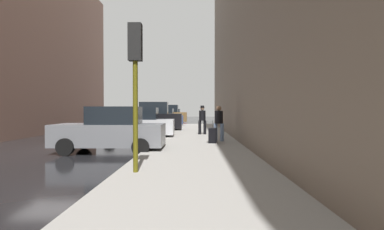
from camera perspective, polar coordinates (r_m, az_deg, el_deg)
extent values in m
plane|color=black|center=(13.75, -25.15, -6.05)|extent=(120.00, 120.00, 0.00)
cube|color=gray|center=(12.38, 0.87, -6.38)|extent=(4.00, 40.00, 0.15)
cube|color=slate|center=(12.17, -15.37, -3.63)|extent=(4.22, 1.87, 0.84)
cube|color=black|center=(12.08, -14.47, -0.10)|extent=(1.90, 1.58, 0.70)
cylinder|color=black|center=(13.50, -19.91, -4.78)|extent=(0.64, 0.23, 0.64)
cylinder|color=black|center=(11.80, -23.01, -5.63)|extent=(0.64, 0.23, 0.64)
cylinder|color=black|center=(12.82, -8.33, -5.04)|extent=(0.64, 0.23, 0.64)
cylinder|color=black|center=(11.01, -9.77, -6.03)|extent=(0.64, 0.23, 0.64)
cube|color=#B7BABF|center=(17.54, -10.36, -2.20)|extent=(4.25, 1.97, 0.84)
cube|color=black|center=(17.48, -9.72, 0.25)|extent=(1.94, 1.62, 0.70)
cylinder|color=black|center=(18.73, -14.03, -3.15)|extent=(0.65, 0.24, 0.64)
cylinder|color=black|center=(16.95, -15.43, -3.59)|extent=(0.65, 0.24, 0.64)
cylinder|color=black|center=(18.31, -5.66, -3.22)|extent=(0.65, 0.24, 0.64)
cylinder|color=black|center=(16.48, -6.18, -3.69)|extent=(0.65, 0.24, 0.64)
cube|color=black|center=(22.96, -7.72, -1.12)|extent=(4.65, 1.98, 1.10)
cube|color=black|center=(22.92, -7.23, 1.33)|extent=(2.12, 1.63, 0.90)
cylinder|color=black|center=(24.11, -11.00, -2.21)|extent=(0.65, 0.24, 0.64)
cylinder|color=black|center=(22.30, -11.81, -2.48)|extent=(0.65, 0.24, 0.64)
cylinder|color=black|center=(23.78, -3.88, -2.24)|extent=(0.65, 0.24, 0.64)
cylinder|color=black|center=(21.94, -4.11, -2.52)|extent=(0.65, 0.24, 0.64)
cube|color=navy|center=(29.51, -5.84, -0.90)|extent=(4.24, 1.93, 0.84)
cube|color=black|center=(29.47, -5.46, 0.56)|extent=(1.92, 1.60, 0.70)
cylinder|color=black|center=(30.64, -8.14, -1.52)|extent=(0.64, 0.23, 0.64)
cylinder|color=black|center=(28.84, -8.78, -1.68)|extent=(0.64, 0.23, 0.64)
cylinder|color=black|center=(30.29, -3.04, -1.54)|extent=(0.64, 0.23, 0.64)
cylinder|color=black|center=(28.46, -3.37, -1.71)|extent=(0.64, 0.23, 0.64)
cube|color=brown|center=(36.00, -4.66, -0.34)|extent=(4.60, 1.85, 1.10)
cube|color=black|center=(35.98, -4.34, 1.22)|extent=(2.07, 1.57, 0.90)
cylinder|color=black|center=(37.10, -6.83, -1.08)|extent=(0.64, 0.22, 0.64)
cylinder|color=black|center=(35.27, -7.21, -1.19)|extent=(0.64, 0.22, 0.64)
cylinder|color=black|center=(36.83, -2.21, -1.09)|extent=(0.64, 0.22, 0.64)
cylinder|color=black|center=(34.99, -2.35, -1.20)|extent=(0.64, 0.22, 0.64)
cube|color=#B2191E|center=(41.93, -3.90, -0.33)|extent=(4.23, 1.91, 0.84)
cube|color=black|center=(41.90, -3.63, 0.69)|extent=(1.92, 1.60, 0.70)
cylinder|color=black|center=(43.00, -5.59, -0.79)|extent=(0.64, 0.23, 0.64)
cylinder|color=black|center=(41.18, -5.91, -0.87)|extent=(0.64, 0.23, 0.64)
cylinder|color=black|center=(42.74, -1.95, -0.80)|extent=(0.64, 0.23, 0.64)
cylinder|color=black|center=(40.91, -2.12, -0.88)|extent=(0.64, 0.23, 0.64)
cylinder|color=red|center=(18.26, -4.06, -2.90)|extent=(0.22, 0.22, 0.55)
sphere|color=red|center=(18.24, -4.06, -1.86)|extent=(0.20, 0.20, 0.20)
cylinder|color=red|center=(18.27, -4.56, -2.81)|extent=(0.10, 0.09, 0.09)
cylinder|color=red|center=(18.24, -3.56, -2.81)|extent=(0.10, 0.09, 0.09)
cylinder|color=#514C0F|center=(7.39, -10.74, 3.18)|extent=(0.12, 0.12, 3.60)
cube|color=black|center=(7.56, -10.77, 13.46)|extent=(0.32, 0.24, 0.90)
sphere|color=red|center=(7.75, -10.58, 15.28)|extent=(0.14, 0.14, 0.14)
sphere|color=yellow|center=(7.69, -10.57, 13.25)|extent=(0.14, 0.14, 0.14)
sphere|color=green|center=(7.63, -10.56, 11.20)|extent=(0.14, 0.14, 0.14)
cylinder|color=#728CB2|center=(14.57, 5.74, -3.30)|extent=(0.22, 0.22, 0.85)
cylinder|color=#728CB2|center=(14.63, 4.51, -3.28)|extent=(0.22, 0.22, 0.85)
cylinder|color=black|center=(14.56, 5.13, -0.40)|extent=(0.49, 0.49, 0.62)
sphere|color=#997051|center=(14.56, 5.13, 1.29)|extent=(0.24, 0.24, 0.24)
cylinder|color=black|center=(18.49, 1.49, -2.38)|extent=(0.20, 0.20, 0.85)
cylinder|color=black|center=(18.55, 2.47, -2.37)|extent=(0.20, 0.20, 0.85)
cylinder|color=black|center=(18.49, 1.98, -0.10)|extent=(0.46, 0.46, 0.62)
sphere|color=tan|center=(18.49, 1.98, 1.23)|extent=(0.24, 0.24, 0.24)
cylinder|color=black|center=(18.49, 1.98, 1.46)|extent=(0.34, 0.34, 0.02)
cylinder|color=black|center=(18.49, 1.98, 1.64)|extent=(0.23, 0.23, 0.11)
cube|color=black|center=(13.80, 3.96, -3.89)|extent=(0.42, 0.60, 0.68)
cylinder|color=#333333|center=(13.76, 3.96, -1.73)|extent=(0.02, 0.02, 0.36)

